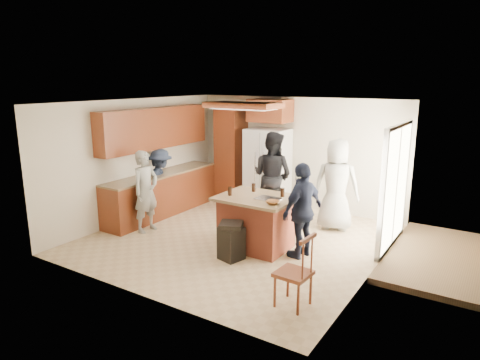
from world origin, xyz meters
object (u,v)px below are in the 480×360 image
Objects in this scene: person_behind_right at (336,185)px; person_behind_left at (272,176)px; person_front_left at (146,191)px; trash_bin at (231,241)px; spindle_chair at (295,274)px; kitchen_island at (256,222)px; person_side_right at (303,210)px; person_counter at (161,183)px; refrigerator at (267,168)px.

person_behind_left is at bearing -6.97° from person_behind_right.
trash_bin is at bearing -94.35° from person_front_left.
person_behind_right reaches higher than spindle_chair.
spindle_chair is (1.42, -1.45, -0.02)m from kitchen_island.
person_front_left is 3.81m from spindle_chair.
person_side_right reaches higher than kitchen_island.
person_behind_left is at bearing 108.98° from kitchen_island.
person_front_left is at bearing 173.18° from trash_bin.
person_behind_right is 3.66m from person_counter.
person_front_left reaches higher than person_counter.
person_front_left reaches higher than trash_bin.
person_side_right is 1.09× the size of person_counter.
refrigerator reaches higher than person_side_right.
spindle_chair is at bearing -103.74° from person_front_left.
refrigerator reaches higher than person_behind_right.
person_behind_left is 1.44× the size of kitchen_island.
person_side_right reaches higher than person_front_left.
person_behind_right is at bearing -53.47° from person_front_left.
kitchen_island is (0.54, -1.58, -0.45)m from person_behind_left.
person_behind_right reaches higher than trash_bin.
person_front_left is 1.23× the size of kitchen_island.
trash_bin is 1.72m from spindle_chair.
trash_bin is (0.45, -2.23, -0.60)m from person_behind_left.
person_side_right is 0.89m from kitchen_island.
refrigerator is at bearing 123.41° from spindle_chair.
refrigerator is at bearing -61.46° from person_counter.
person_behind_right is 1.00× the size of refrigerator.
person_behind_right reaches higher than person_side_right.
person_front_left is at bearing -113.62° from refrigerator.
refrigerator is at bearing 114.64° from kitchen_island.
person_side_right is 0.88× the size of refrigerator.
person_behind_left is 2.35m from trash_bin.
refrigerator is (-1.87, 0.63, 0.00)m from person_behind_right.
person_behind_left reaches higher than person_side_right.
person_behind_left is 1.73m from kitchen_island.
person_behind_right is 1.13× the size of person_side_right.
person_behind_right is 1.97m from refrigerator.
refrigerator is at bearing -21.14° from person_front_left.
trash_bin is (0.96, -2.94, -0.58)m from refrigerator.
refrigerator is at bearing 108.03° from trash_bin.
refrigerator is 4.51m from spindle_chair.
person_behind_left is 3.64m from spindle_chair.
refrigerator is 2.56m from kitchen_island.
spindle_chair is (2.47, -3.75, -0.45)m from refrigerator.
person_front_left is 1.59× the size of spindle_chair.
person_behind_left is 0.88m from refrigerator.
kitchen_island is 1.29× the size of spindle_chair.
refrigerator is 2.86× the size of trash_bin.
refrigerator is (-1.87, 2.21, 0.10)m from person_side_right.
refrigerator is 1.41× the size of kitchen_island.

